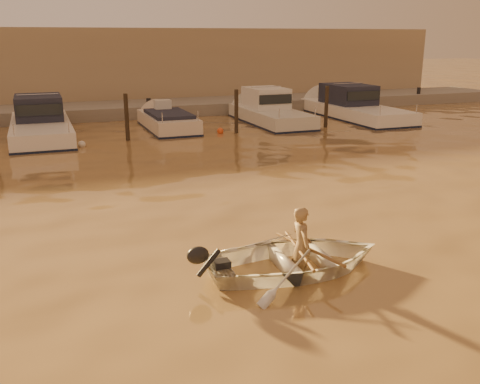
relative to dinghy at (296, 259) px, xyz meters
name	(u,v)px	position (x,y,z in m)	size (l,w,h in m)	color
ground_plane	(253,259)	(-0.56, 0.80, -0.24)	(160.00, 160.00, 0.00)	#8E6039
dinghy	(296,259)	(0.00, 0.00, 0.00)	(2.48, 3.47, 0.72)	silver
person	(301,247)	(0.10, 0.00, 0.24)	(0.57, 0.37, 1.56)	#98754C
outboard_motor	(220,267)	(-1.50, 0.07, 0.04)	(0.90, 0.40, 0.70)	black
oar_port	(308,249)	(0.25, -0.01, 0.18)	(0.06, 0.06, 2.10)	brown
oar_starboard	(299,250)	(0.05, 0.00, 0.18)	(0.06, 0.06, 2.10)	brown
moored_boat_2	(40,123)	(-4.22, 16.80, 0.39)	(2.47, 8.22, 1.75)	white
moored_boat_3	(168,124)	(1.53, 16.80, -0.01)	(2.01, 5.83, 0.95)	beige
moored_boat_4	(271,111)	(6.95, 16.80, 0.39)	(2.32, 7.13, 1.75)	silver
moored_boat_5	(355,106)	(12.02, 16.80, 0.39)	(2.63, 8.69, 1.75)	white
piling_2	(127,119)	(-0.76, 14.60, 0.66)	(0.18, 0.18, 2.20)	#2D2319
piling_3	(236,114)	(4.24, 14.60, 0.66)	(0.18, 0.18, 2.20)	#2D2319
piling_4	(326,109)	(8.94, 14.60, 0.66)	(0.18, 0.18, 2.20)	#2D2319
fender_c	(82,144)	(-2.75, 13.80, -0.14)	(0.30, 0.30, 0.30)	silver
fender_d	(220,131)	(3.53, 14.84, -0.14)	(0.30, 0.30, 0.30)	#E84E1B
fender_e	(283,129)	(6.48, 14.28, -0.14)	(0.30, 0.30, 0.30)	white
quay	(108,113)	(-0.56, 22.30, -0.09)	(52.00, 4.00, 1.00)	gray
waterfront_building	(95,67)	(-0.56, 27.80, 2.16)	(46.00, 7.00, 4.80)	#9E8466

